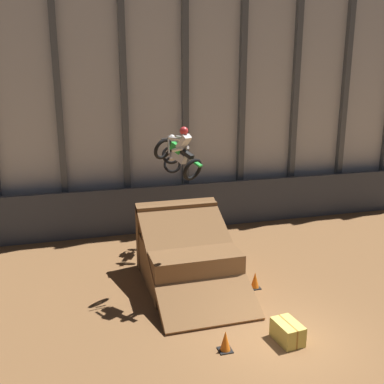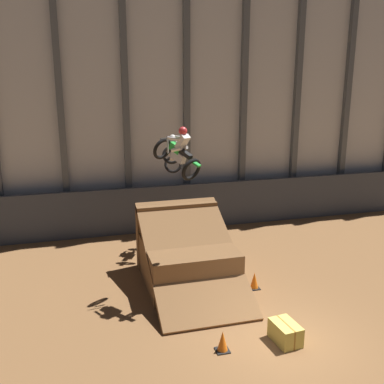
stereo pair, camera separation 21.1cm
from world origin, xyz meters
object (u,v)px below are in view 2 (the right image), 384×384
traffic_cone_arena_edge (254,281)px  rider_bike_right_air (172,154)px  hay_bale_trackside (285,333)px  dirt_ramp (186,256)px  rider_bike_left_air (178,153)px  traffic_cone_near_ramp (223,341)px

traffic_cone_arena_edge → rider_bike_right_air: bearing=112.4°
hay_bale_trackside → rider_bike_right_air: bearing=100.5°
rider_bike_right_air → hay_bale_trackside: rider_bike_right_air is taller
dirt_ramp → rider_bike_right_air: bearing=85.4°
dirt_ramp → rider_bike_left_air: (-0.48, -1.01, 3.87)m
traffic_cone_arena_edge → hay_bale_trackside: (-0.41, -3.14, -0.00)m
rider_bike_right_air → traffic_cone_arena_edge: size_ratio=3.12×
hay_bale_trackside → traffic_cone_near_ramp: bearing=178.3°
traffic_cone_near_ramp → traffic_cone_arena_edge: 3.79m
rider_bike_right_air → hay_bale_trackside: bearing=-64.5°
rider_bike_left_air → hay_bale_trackside: rider_bike_left_air is taller
rider_bike_right_air → rider_bike_left_air: bearing=-85.1°
traffic_cone_arena_edge → hay_bale_trackside: bearing=-97.5°
rider_bike_left_air → rider_bike_right_air: size_ratio=1.01×
traffic_cone_arena_edge → hay_bale_trackside: 3.16m
rider_bike_left_air → rider_bike_right_air: 4.20m
rider_bike_left_air → traffic_cone_arena_edge: size_ratio=3.16×
dirt_ramp → rider_bike_left_air: rider_bike_left_air is taller
dirt_ramp → rider_bike_right_air: 4.34m
rider_bike_right_air → traffic_cone_arena_edge: bearing=-52.7°
rider_bike_left_air → traffic_cone_arena_edge: (2.53, -0.35, -4.47)m
rider_bike_left_air → traffic_cone_near_ramp: (0.34, -3.43, -4.47)m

